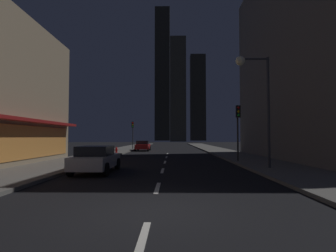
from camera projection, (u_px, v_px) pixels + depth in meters
ground_plane at (168, 151)px, 38.83m from camera, size 78.00×136.00×0.10m
sidewalk_right at (216, 150)px, 38.72m from camera, size 4.00×76.00×0.15m
sidewalk_left at (121, 150)px, 38.94m from camera, size 4.00×76.00×0.15m
lane_marking_center at (164, 166)px, 17.85m from camera, size 0.16×28.20×0.01m
building_apartment_right at (333, 55)px, 23.00m from camera, size 11.00×20.00×18.14m
skyscraper_distant_tall at (162, 74)px, 157.00m from camera, size 8.77×5.97×79.00m
skyscraper_distant_mid at (178, 90)px, 122.61m from camera, size 7.25×8.10×47.83m
skyscraper_distant_short at (198, 98)px, 155.30m from camera, size 8.81×6.46×50.24m
car_parked_near at (96, 159)px, 14.45m from camera, size 1.98×4.24×1.45m
car_parked_far at (143, 146)px, 37.52m from camera, size 1.98×4.24×1.45m
fire_hydrant_far_left at (116, 150)px, 30.61m from camera, size 0.42×0.30×0.65m
traffic_light_near_right at (238, 120)px, 19.88m from camera, size 0.32×0.48×4.20m
traffic_light_far_left at (133, 129)px, 40.62m from camera, size 0.32×0.48×4.20m
street_lamp_right at (254, 84)px, 15.60m from camera, size 1.96×0.56×6.58m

